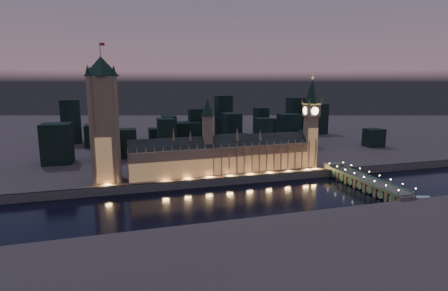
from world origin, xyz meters
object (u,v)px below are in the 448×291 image
object	(u,v)px
victoria_tower	(104,114)
palace_of_westminster	(226,155)
elizabeth_tower	(311,116)
westminster_bridge	(362,181)
river_boat	(418,200)

from	to	relation	value
victoria_tower	palace_of_westminster	bearing A→B (deg)	-0.08
victoria_tower	elizabeth_tower	xyz separation A→B (m)	(218.00, -0.01, -6.84)
elizabeth_tower	westminster_bridge	distance (m)	90.78
victoria_tower	elizabeth_tower	bearing A→B (deg)	-0.00
palace_of_westminster	victoria_tower	xyz separation A→B (m)	(-118.63, 0.17, 45.93)
westminster_bridge	victoria_tower	bearing A→B (deg)	164.69
elizabeth_tower	river_boat	distance (m)	137.45
palace_of_westminster	victoria_tower	distance (m)	127.21
palace_of_westminster	elizabeth_tower	world-z (taller)	elizabeth_tower
palace_of_westminster	river_boat	size ratio (longest dim) A/B	5.05
river_boat	victoria_tower	bearing A→B (deg)	156.10
palace_of_westminster	victoria_tower	bearing A→B (deg)	179.92
westminster_bridge	elizabeth_tower	bearing A→B (deg)	107.61
palace_of_westminster	river_boat	distance (m)	182.64
victoria_tower	westminster_bridge	distance (m)	256.27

